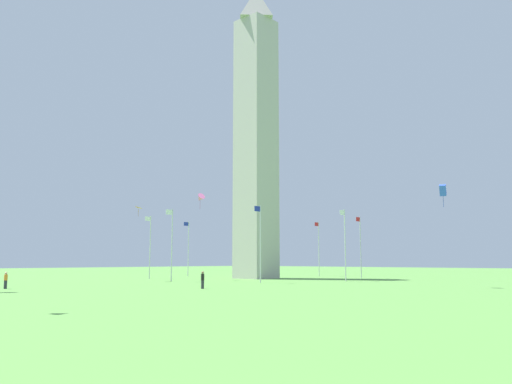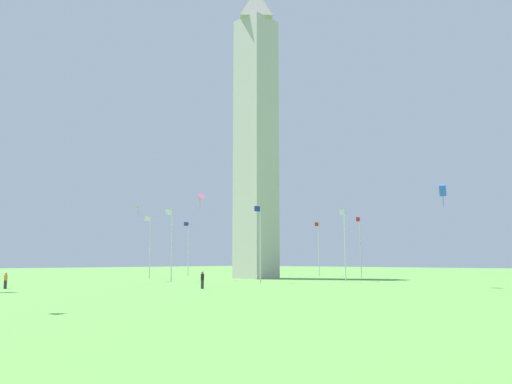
% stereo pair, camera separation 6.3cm
% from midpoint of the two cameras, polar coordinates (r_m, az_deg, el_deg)
% --- Properties ---
extents(ground_plane, '(260.00, 260.00, 0.00)m').
position_cam_midpoint_polar(ground_plane, '(79.68, -0.02, -9.37)').
color(ground_plane, '#548C3D').
extents(obelisk_monument, '(5.06, 5.06, 46.02)m').
position_cam_midpoint_polar(obelisk_monument, '(82.18, -0.02, 6.88)').
color(obelisk_monument, '#B7B2A8').
rests_on(obelisk_monument, ground).
extents(flagpole_n, '(1.12, 0.14, 9.35)m').
position_cam_midpoint_polar(flagpole_n, '(68.88, -9.18, -5.35)').
color(flagpole_n, silver).
rests_on(flagpole_n, ground).
extents(flagpole_ne, '(1.12, 0.14, 9.35)m').
position_cam_midpoint_polar(flagpole_ne, '(63.73, 0.42, -5.29)').
color(flagpole_ne, silver).
rests_on(flagpole_ne, ground).
extents(flagpole_e, '(1.12, 0.14, 9.35)m').
position_cam_midpoint_polar(flagpole_e, '(69.73, 9.59, -5.37)').
color(flagpole_e, silver).
rests_on(flagpole_e, ground).
extents(flagpole_se, '(1.12, 0.14, 9.35)m').
position_cam_midpoint_polar(flagpole_se, '(81.72, 11.23, -5.62)').
color(flagpole_se, silver).
rests_on(flagpole_se, ground).
extents(flagpole_s, '(1.12, 0.14, 9.35)m').
position_cam_midpoint_polar(flagpole_s, '(91.89, 6.79, -5.89)').
color(flagpole_s, silver).
rests_on(flagpole_s, ground).
extents(flagpole_sw, '(1.12, 0.14, 9.35)m').
position_cam_midpoint_polar(flagpole_sw, '(95.53, -0.36, -6.00)').
color(flagpole_sw, silver).
rests_on(flagpole_sw, ground).
extents(flagpole_w, '(1.12, 0.14, 9.35)m').
position_cam_midpoint_polar(flagpole_w, '(91.25, -7.40, -5.87)').
color(flagpole_w, silver).
rests_on(flagpole_w, ground).
extents(flagpole_nw, '(1.12, 0.14, 9.35)m').
position_cam_midpoint_polar(flagpole_nw, '(80.69, -11.47, -5.59)').
color(flagpole_nw, silver).
rests_on(flagpole_nw, ground).
extents(person_orange_shirt, '(0.32, 0.32, 1.60)m').
position_cam_midpoint_polar(person_orange_shirt, '(56.27, -25.56, -8.66)').
color(person_orange_shirt, '#2D2D38').
rests_on(person_orange_shirt, ground).
extents(person_black_shirt, '(0.32, 0.32, 1.66)m').
position_cam_midpoint_polar(person_black_shirt, '(51.30, -5.85, -9.49)').
color(person_black_shirt, '#2D2D38').
rests_on(person_black_shirt, ground).
extents(kite_blue_box, '(1.13, 0.90, 2.38)m').
position_cam_midpoint_polar(kite_blue_box, '(57.37, 19.59, 0.18)').
color(kite_blue_box, blue).
extents(kite_orange_diamond, '(1.16, 1.17, 1.30)m').
position_cam_midpoint_polar(kite_orange_diamond, '(70.98, -12.66, -1.71)').
color(kite_orange_diamond, orange).
extents(kite_pink_delta, '(1.25, 1.55, 2.21)m').
position_cam_midpoint_polar(kite_pink_delta, '(74.80, -6.11, -0.68)').
color(kite_pink_delta, pink).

